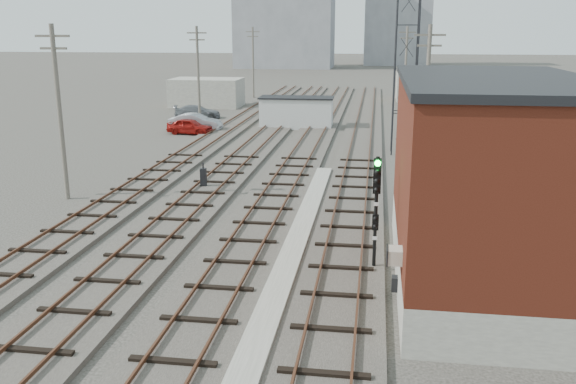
% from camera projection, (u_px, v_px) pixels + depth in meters
% --- Properties ---
extents(ground, '(320.00, 320.00, 0.00)m').
position_uv_depth(ground, '(344.00, 109.00, 68.90)').
color(ground, '#282621').
rests_on(ground, ground).
extents(track_right, '(3.20, 90.00, 0.39)m').
position_uv_depth(track_right, '(361.00, 141.00, 48.45)').
color(track_right, '#332D28').
rests_on(track_right, ground).
extents(track_mid_right, '(3.20, 90.00, 0.39)m').
position_uv_depth(track_mid_right, '(312.00, 140.00, 49.00)').
color(track_mid_right, '#332D28').
rests_on(track_mid_right, ground).
extents(track_mid_left, '(3.20, 90.00, 0.39)m').
position_uv_depth(track_mid_left, '(263.00, 139.00, 49.56)').
color(track_mid_left, '#332D28').
rests_on(track_mid_left, ground).
extents(track_left, '(3.20, 90.00, 0.39)m').
position_uv_depth(track_left, '(215.00, 137.00, 50.11)').
color(track_left, '#332D28').
rests_on(track_left, ground).
extents(platform_curb, '(0.90, 28.00, 0.26)m').
position_uv_depth(platform_curb, '(295.00, 247.00, 24.82)').
color(platform_curb, gray).
rests_on(platform_curb, ground).
extents(brick_building, '(6.54, 12.20, 7.22)m').
position_uv_depth(brick_building, '(488.00, 182.00, 21.03)').
color(brick_building, gray).
rests_on(brick_building, ground).
extents(lattice_tower, '(1.60, 1.60, 15.00)m').
position_uv_depth(lattice_tower, '(407.00, 47.00, 42.29)').
color(lattice_tower, black).
rests_on(lattice_tower, ground).
extents(utility_pole_left_a, '(1.80, 0.24, 9.00)m').
position_uv_depth(utility_pole_left_a, '(59.00, 109.00, 31.15)').
color(utility_pole_left_a, '#595147').
rests_on(utility_pole_left_a, ground).
extents(utility_pole_left_b, '(1.80, 0.24, 9.00)m').
position_uv_depth(utility_pole_left_b, '(198.00, 74.00, 55.05)').
color(utility_pole_left_b, '#595147').
rests_on(utility_pole_left_b, ground).
extents(utility_pole_left_c, '(1.80, 0.24, 9.00)m').
position_uv_depth(utility_pole_left_c, '(253.00, 60.00, 78.95)').
color(utility_pole_left_c, '#595147').
rests_on(utility_pole_left_c, ground).
extents(utility_pole_right_a, '(1.80, 0.24, 9.00)m').
position_uv_depth(utility_pole_right_a, '(426.00, 98.00, 36.16)').
color(utility_pole_right_a, '#595147').
rests_on(utility_pole_right_a, ground).
extents(utility_pole_right_b, '(1.80, 0.24, 9.00)m').
position_uv_depth(utility_pole_right_b, '(406.00, 67.00, 64.84)').
color(utility_pole_right_b, '#595147').
rests_on(utility_pole_right_b, ground).
extents(apartment_left, '(22.00, 14.00, 30.00)m').
position_uv_depth(apartment_left, '(285.00, 1.00, 139.20)').
color(apartment_left, gray).
rests_on(apartment_left, ground).
extents(apartment_right, '(16.00, 12.00, 26.00)m').
position_uv_depth(apartment_right, '(398.00, 11.00, 150.44)').
color(apartment_right, gray).
rests_on(apartment_right, ground).
extents(shed_left, '(8.00, 5.00, 3.20)m').
position_uv_depth(shed_left, '(207.00, 92.00, 70.70)').
color(shed_left, gray).
rests_on(shed_left, ground).
extents(shed_right, '(6.00, 6.00, 4.00)m').
position_uv_depth(shed_right, '(421.00, 84.00, 76.69)').
color(shed_right, gray).
rests_on(shed_right, ground).
extents(signal_mast, '(0.40, 0.42, 4.35)m').
position_uv_depth(signal_mast, '(376.00, 204.00, 22.07)').
color(signal_mast, gray).
rests_on(signal_mast, ground).
extents(switch_stand, '(0.35, 0.35, 1.42)m').
position_uv_depth(switch_stand, '(203.00, 178.00, 34.17)').
color(switch_stand, black).
rests_on(switch_stand, ground).
extents(site_trailer, '(6.74, 3.05, 2.81)m').
position_uv_depth(site_trailer, '(296.00, 112.00, 55.31)').
color(site_trailer, silver).
rests_on(site_trailer, ground).
extents(car_red, '(4.13, 2.14, 1.34)m').
position_uv_depth(car_red, '(190.00, 126.00, 52.11)').
color(car_red, maroon).
rests_on(car_red, ground).
extents(car_silver, '(4.63, 1.63, 1.52)m').
position_uv_depth(car_silver, '(195.00, 122.00, 53.79)').
color(car_silver, '#9FA2A6').
rests_on(car_silver, ground).
extents(car_grey, '(4.94, 2.98, 1.34)m').
position_uv_depth(car_grey, '(197.00, 112.00, 61.34)').
color(car_grey, slate).
rests_on(car_grey, ground).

